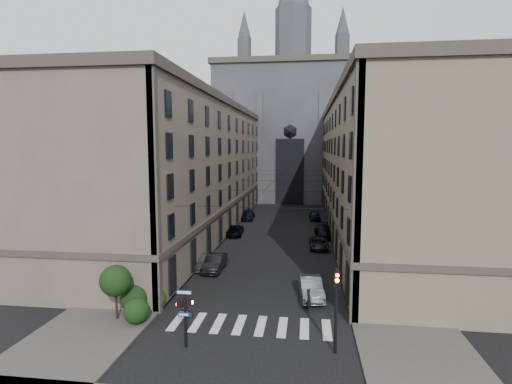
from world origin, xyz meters
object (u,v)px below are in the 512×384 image
at_px(pedestrian_signal_left, 185,311).
at_px(pedestrian, 309,300).
at_px(gothic_tower, 292,124).
at_px(car_right_near, 311,288).
at_px(car_left_midnear, 215,263).
at_px(car_left_far, 248,215).
at_px(car_right_midnear, 319,243).
at_px(car_left_near, 208,261).
at_px(traffic_light_right, 336,300).
at_px(car_right_far, 315,215).
at_px(car_right_midfar, 324,231).
at_px(car_left_midfar, 234,231).

height_order(pedestrian_signal_left, pedestrian, pedestrian_signal_left).
xyz_separation_m(gothic_tower, car_right_near, (4.20, -64.20, -16.98)).
bearing_deg(car_left_midnear, gothic_tower, 85.03).
relative_size(car_left_far, car_right_midnear, 1.11).
distance_m(pedestrian_signal_left, car_left_near, 16.16).
distance_m(traffic_light_right, car_right_far, 44.33).
relative_size(car_left_midnear, car_right_near, 0.98).
distance_m(traffic_light_right, car_right_midfar, 31.40).
distance_m(car_left_midnear, car_right_midfar, 20.06).
bearing_deg(car_left_near, traffic_light_right, -47.21).
bearing_deg(car_left_midfar, car_right_midnear, -30.07).
bearing_deg(car_right_near, pedestrian_signal_left, -136.60).
xyz_separation_m(car_left_near, car_right_far, (11.28, 28.81, -0.02)).
bearing_deg(pedestrian, car_left_midfar, 6.03).
distance_m(pedestrian_signal_left, car_right_midfar, 33.20).
relative_size(car_right_near, car_right_far, 1.11).
xyz_separation_m(traffic_light_right, car_right_midfar, (0.59, 31.29, -2.49)).
relative_size(car_left_near, car_left_midnear, 0.94).
relative_size(pedestrian_signal_left, traffic_light_right, 0.77).
height_order(car_left_midnear, car_right_midfar, car_right_midfar).
xyz_separation_m(car_right_midnear, car_right_far, (-0.15, 19.36, 0.10)).
height_order(car_left_near, car_left_midnear, car_left_midnear).
height_order(car_left_midnear, car_right_near, car_right_near).
relative_size(gothic_tower, pedestrian_signal_left, 14.50).
height_order(traffic_light_right, car_left_midfar, traffic_light_right).
distance_m(gothic_tower, car_left_far, 35.05).
relative_size(car_left_near, car_right_near, 0.92).
bearing_deg(traffic_light_right, car_right_midfar, 88.92).
distance_m(car_right_midfar, car_right_far, 13.00).
distance_m(traffic_light_right, car_left_far, 44.70).
bearing_deg(car_left_far, car_right_near, -74.63).
bearing_deg(car_right_far, car_left_near, -114.29).
bearing_deg(car_left_near, gothic_tower, 89.41).
xyz_separation_m(car_left_near, car_left_midnear, (0.87, -0.60, 0.02)).
bearing_deg(car_left_far, car_left_midnear, -89.69).
bearing_deg(car_left_midnear, pedestrian, -43.01).
bearing_deg(car_right_near, car_left_midnear, 140.87).
height_order(car_left_near, car_left_midfar, car_left_near).
bearing_deg(pedestrian, car_right_midfar, -21.51).
xyz_separation_m(gothic_tower, car_left_midnear, (-5.29, -58.19, -17.00)).
height_order(gothic_tower, car_right_midfar, gothic_tower).
height_order(car_left_midfar, car_right_midfar, car_right_midfar).
relative_size(car_right_midnear, pedestrian, 2.78).
bearing_deg(car_right_far, car_left_midfar, -132.59).
bearing_deg(pedestrian, pedestrian_signal_left, 114.11).
xyz_separation_m(car_right_midfar, car_right_far, (-1.07, 12.96, -0.04)).
xyz_separation_m(pedestrian_signal_left, traffic_light_right, (9.11, 0.42, 0.97)).
relative_size(traffic_light_right, car_right_midfar, 0.94).
bearing_deg(gothic_tower, car_left_far, -101.68).
xyz_separation_m(traffic_light_right, car_left_far, (-11.80, 43.04, -2.52)).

